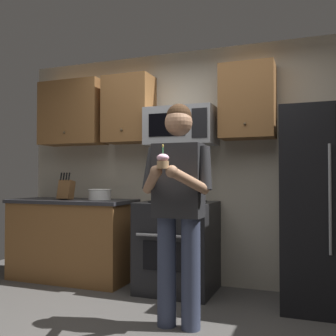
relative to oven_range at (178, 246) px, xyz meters
name	(u,v)px	position (x,y,z in m)	size (l,w,h in m)	color
wall_back	(202,166)	(0.15, 0.39, 0.84)	(4.40, 0.10, 2.60)	#B7AD99
oven_range	(178,246)	(0.00, 0.00, 0.00)	(0.76, 0.70, 0.93)	black
microwave	(181,127)	(0.00, 0.12, 1.26)	(0.74, 0.41, 0.40)	#9EA0A5
refrigerator	(335,208)	(1.50, -0.04, 0.44)	(0.90, 0.75, 1.80)	black
cabinet_row_upper	(135,109)	(-0.57, 0.17, 1.49)	(2.78, 0.36, 0.76)	brown
counter_left	(72,239)	(-1.30, 0.02, 0.00)	(1.44, 0.66, 0.92)	brown
knife_block	(66,190)	(-1.35, -0.03, 0.57)	(0.16, 0.15, 0.32)	brown
bowl_large_white	(100,194)	(-0.96, 0.06, 0.52)	(0.26, 0.26, 0.12)	white
person	(178,200)	(0.33, -0.93, 0.53)	(0.60, 0.48, 1.76)	#383F59
cupcake	(163,161)	(0.33, -1.26, 0.83)	(0.09, 0.09, 0.17)	#A87F56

